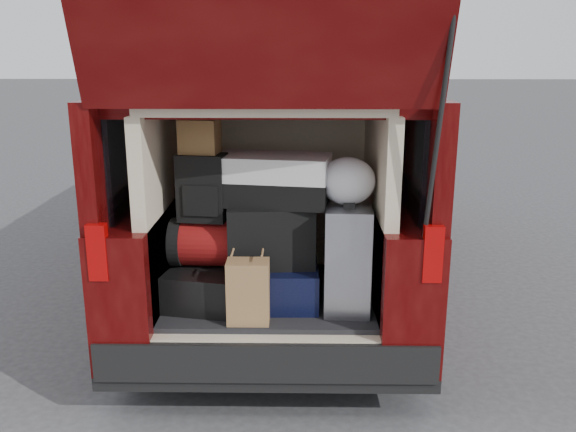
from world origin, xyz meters
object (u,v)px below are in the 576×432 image
(red_duffel, at_px, (208,242))
(backpack, at_px, (203,187))
(twotone_duffel, at_px, (274,180))
(silver_roller, at_px, (347,256))
(kraft_bag, at_px, (248,292))
(navy_hardshell, at_px, (280,281))
(black_hardshell, at_px, (209,282))
(black_soft_case, at_px, (271,235))

(red_duffel, distance_m, backpack, 0.34)
(backpack, bearing_deg, red_duffel, 46.73)
(twotone_duffel, bearing_deg, silver_roller, -4.89)
(backpack, bearing_deg, kraft_bag, -39.42)
(twotone_duffel, bearing_deg, red_duffel, -168.65)
(navy_hardshell, bearing_deg, backpack, -177.79)
(black_hardshell, distance_m, silver_roller, 0.86)
(twotone_duffel, bearing_deg, kraft_bag, -102.50)
(black_soft_case, height_order, backpack, backpack)
(backpack, bearing_deg, twotone_duffel, 12.27)
(silver_roller, relative_size, black_soft_case, 1.23)
(navy_hardshell, height_order, backpack, backpack)
(black_soft_case, bearing_deg, silver_roller, -13.85)
(backpack, bearing_deg, black_hardshell, 31.49)
(kraft_bag, bearing_deg, black_soft_case, 68.95)
(black_hardshell, relative_size, navy_hardshell, 1.03)
(red_duffel, relative_size, backpack, 1.11)
(black_soft_case, height_order, twotone_duffel, twotone_duffel)
(red_duffel, xyz_separation_m, backpack, (-0.02, -0.02, 0.34))
(red_duffel, height_order, backpack, backpack)
(black_soft_case, xyz_separation_m, backpack, (-0.39, 0.01, 0.28))
(black_soft_case, relative_size, backpack, 1.29)
(silver_roller, xyz_separation_m, red_duffel, (-0.82, 0.09, 0.05))
(black_hardshell, height_order, kraft_bag, kraft_bag)
(navy_hardshell, distance_m, red_duffel, 0.50)
(navy_hardshell, bearing_deg, red_duffel, -179.84)
(navy_hardshell, distance_m, silver_roller, 0.45)
(silver_roller, height_order, red_duffel, silver_roller)
(black_hardshell, bearing_deg, black_soft_case, 8.90)
(black_hardshell, bearing_deg, twotone_duffel, 14.28)
(black_soft_case, bearing_deg, red_duffel, 171.80)
(navy_hardshell, xyz_separation_m, backpack, (-0.45, -0.02, 0.59))
(black_hardshell, relative_size, backpack, 1.43)
(silver_roller, distance_m, kraft_bag, 0.62)
(kraft_bag, height_order, twotone_duffel, twotone_duffel)
(kraft_bag, relative_size, backpack, 0.92)
(kraft_bag, distance_m, black_soft_case, 0.40)
(kraft_bag, xyz_separation_m, twotone_duffel, (0.13, 0.34, 0.57))
(twotone_duffel, bearing_deg, black_soft_case, -107.48)
(kraft_bag, bearing_deg, navy_hardshell, 62.52)
(black_hardshell, height_order, red_duffel, red_duffel)
(silver_roller, relative_size, kraft_bag, 1.73)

